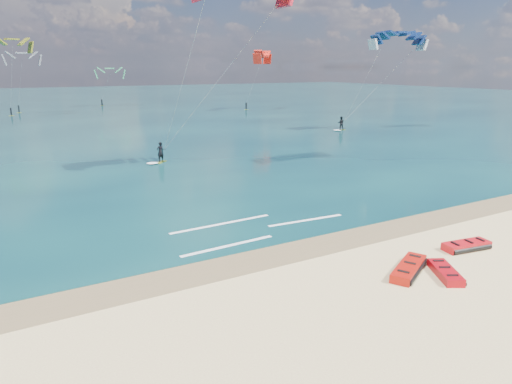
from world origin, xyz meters
TOP-DOWN VIEW (x-y plane):
  - ground at (0.00, 40.00)m, footprint 320.00×320.00m
  - wet_sand_strip at (0.00, 3.00)m, footprint 320.00×2.40m
  - sea at (0.00, 104.00)m, footprint 320.00×200.00m
  - packed_kite_left at (3.15, -1.39)m, footprint 3.32×2.52m
  - packed_kite_mid at (7.56, -0.91)m, footprint 2.75×1.57m
  - packed_kite_right at (4.22, -2.39)m, footprint 2.11×2.63m
  - kitesurfer_main at (3.55, 22.29)m, footprint 11.53×9.49m
  - kitesurfer_far at (32.69, 33.37)m, footprint 11.87×6.92m
  - shoreline_foam at (-0.25, 6.58)m, footprint 10.48×3.59m
  - distant_kites at (-7.05, 78.68)m, footprint 81.81×31.96m

SIDE VIEW (x-z plane):
  - ground at x=0.00m, z-range 0.00..0.00m
  - packed_kite_left at x=3.15m, z-range -0.22..0.22m
  - packed_kite_mid at x=7.56m, z-range -0.22..0.22m
  - packed_kite_right at x=4.22m, z-range -0.20..0.20m
  - wet_sand_strip at x=0.00m, z-range 0.00..0.01m
  - sea at x=0.00m, z-range 0.00..0.04m
  - shoreline_foam at x=-0.25m, z-range 0.04..0.05m
  - distant_kites at x=-7.05m, z-range -0.81..12.27m
  - kitesurfer_far at x=32.69m, z-range 0.31..14.65m
  - kitesurfer_main at x=3.55m, z-range 0.13..17.07m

